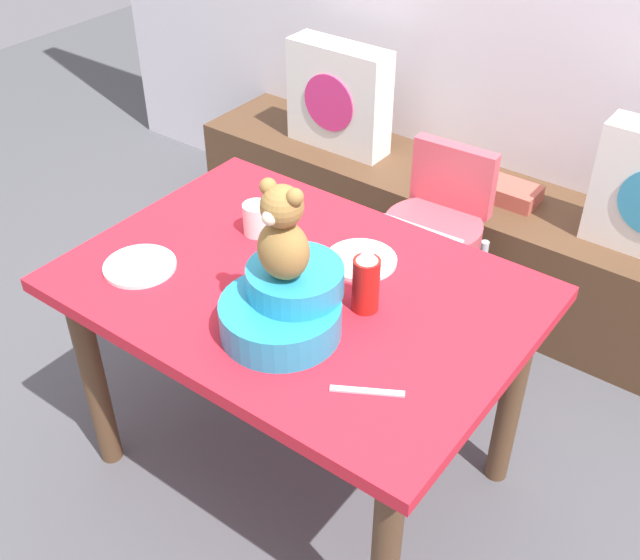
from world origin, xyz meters
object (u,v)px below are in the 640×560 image
coffee_mug (258,219)px  dinner_plate_near (361,260)px  dining_table (298,315)px  infant_seat_teal (285,305)px  book_stack (512,193)px  dinner_plate_far (140,266)px  ketchup_bottle (366,281)px  teddy_bear (283,235)px  pillow_floral_left (339,97)px  highchair (434,230)px

coffee_mug → dinner_plate_near: bearing=10.4°
dining_table → infant_seat_teal: size_ratio=3.71×
book_stack → dinner_plate_far: dinner_plate_far is taller
infant_seat_teal → ketchup_bottle: size_ratio=1.78×
teddy_bear → ketchup_bottle: teddy_bear is taller
pillow_floral_left → ketchup_bottle: bearing=-51.8°
ketchup_bottle → dinner_plate_near: ketchup_bottle is taller
highchair → infant_seat_teal: 0.96m
highchair → dining_table: bearing=-90.9°
dinner_plate_near → dinner_plate_far: (-0.47, -0.39, 0.00)m
teddy_bear → book_stack: bearing=89.5°
book_stack → highchair: highchair is taller
highchair → dinner_plate_near: size_ratio=3.95×
highchair → dinner_plate_near: 0.61m
dining_table → highchair: highchair is taller
dining_table → ketchup_bottle: (0.20, 0.02, 0.20)m
pillow_floral_left → coffee_mug: (0.45, -1.04, 0.11)m
pillow_floral_left → dinner_plate_near: bearing=-51.6°
ketchup_bottle → coffee_mug: 0.46m
book_stack → highchair: size_ratio=0.25×
highchair → dinner_plate_near: highchair is taller
book_stack → highchair: bearing=-101.7°
pillow_floral_left → ketchup_bottle: (0.90, -1.14, 0.15)m
dinner_plate_near → pillow_floral_left: bearing=128.4°
dining_table → infant_seat_teal: (0.09, -0.16, 0.18)m
highchair → ketchup_bottle: ketchup_bottle is taller
infant_seat_teal → coffee_mug: bearing=139.4°
teddy_bear → dinner_plate_far: size_ratio=1.25×
highchair → coffee_mug: coffee_mug is taller
ketchup_bottle → coffee_mug: bearing=167.0°
dining_table → dinner_plate_near: (0.08, 0.18, 0.12)m
book_stack → ketchup_bottle: (0.10, -1.16, 0.33)m
pillow_floral_left → teddy_bear: bearing=-59.4°
ketchup_bottle → dinner_plate_far: ketchup_bottle is taller
pillow_floral_left → dinner_plate_near: size_ratio=2.20×
book_stack → ketchup_bottle: 1.21m
pillow_floral_left → coffee_mug: size_ratio=3.67×
dinner_plate_near → book_stack: bearing=88.8°
ketchup_bottle → coffee_mug: ketchup_bottle is taller
dining_table → dinner_plate_far: bearing=-152.4°
ketchup_bottle → book_stack: bearing=95.0°
book_stack → highchair: (-0.09, -0.44, 0.03)m
infant_seat_teal → dining_table: bearing=119.0°
ketchup_bottle → highchair: bearing=104.8°
dinner_plate_near → dinner_plate_far: 0.61m
pillow_floral_left → ketchup_bottle: 1.46m
pillow_floral_left → highchair: (0.71, -0.42, -0.16)m
ketchup_bottle → teddy_bear: bearing=-121.9°
highchair → infant_seat_teal: size_ratio=2.39×
dinner_plate_near → highchair: bearing=97.0°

